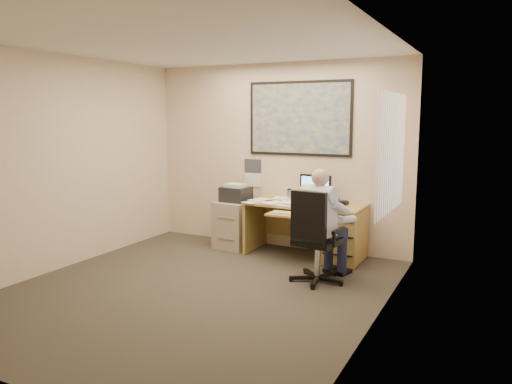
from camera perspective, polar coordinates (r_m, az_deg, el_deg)
The scene contains 8 objects.
room_shell at distance 5.42m, azimuth -7.35°, elevation 2.42°, with size 4.00×4.50×2.70m.
desk at distance 6.86m, azimuth 8.32°, elevation -3.99°, with size 1.60×0.97×1.12m.
world_map at distance 7.21m, azimuth 4.97°, elevation 8.36°, with size 1.56×0.03×1.06m, color #1E4C93.
wall_calendar at distance 7.57m, azimuth -0.37°, elevation 2.18°, with size 0.28×0.01×0.42m, color white.
window_blinds at distance 5.39m, azimuth 15.41°, elevation 4.28°, with size 0.06×1.40×1.30m, color beige, non-canonical shape.
filing_cabinet at distance 7.43m, azimuth -2.29°, elevation -3.20°, with size 0.54×0.63×0.95m.
office_chair at distance 5.90m, azimuth 6.92°, elevation -7.26°, with size 0.73×0.73×1.10m.
person at distance 5.89m, azimuth 7.18°, elevation -3.80°, with size 0.54×0.78×1.34m, color silver, non-canonical shape.
Camera 1 is at (3.01, -4.47, 1.93)m, focal length 35.00 mm.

